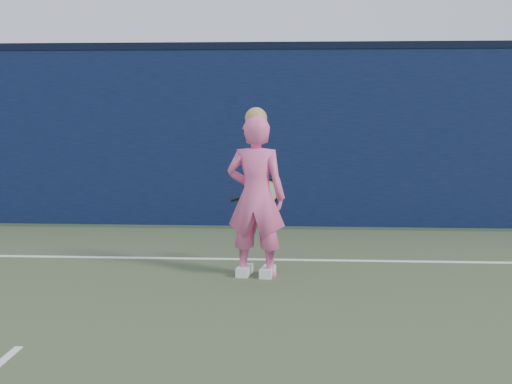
{
  "coord_description": "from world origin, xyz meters",
  "views": [
    {
      "loc": [
        1.98,
        -3.77,
        1.71
      ],
      "look_at": [
        1.55,
        3.25,
        0.86
      ],
      "focal_mm": 50.0,
      "sensor_mm": 36.0,
      "label": 1
    }
  ],
  "objects": [
    {
      "name": "backstop_wall",
      "position": [
        0.0,
        6.5,
        1.25
      ],
      "size": [
        24.0,
        0.4,
        2.5
      ],
      "primitive_type": "cube",
      "color": "#0B1233",
      "rests_on": "ground"
    },
    {
      "name": "wall_cap",
      "position": [
        0.0,
        6.5,
        2.55
      ],
      "size": [
        24.0,
        0.42,
        0.1
      ],
      "primitive_type": "cube",
      "color": "black",
      "rests_on": "backstop_wall"
    },
    {
      "name": "player",
      "position": [
        1.55,
        3.25,
        0.82
      ],
      "size": [
        0.64,
        0.47,
        1.7
      ],
      "rotation": [
        0.0,
        0.0,
        2.99
      ],
      "color": "pink",
      "rests_on": "ground"
    },
    {
      "name": "racket",
      "position": [
        1.61,
        3.69,
        0.8
      ],
      "size": [
        0.54,
        0.14,
        0.29
      ],
      "rotation": [
        0.0,
        0.0,
        -0.23
      ],
      "color": "black",
      "rests_on": "ground"
    }
  ]
}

